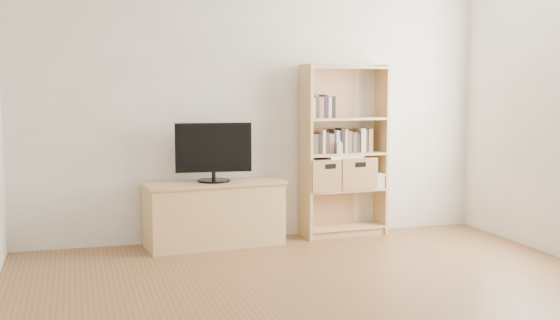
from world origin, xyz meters
name	(u,v)px	position (x,y,z in m)	size (l,w,h in m)	color
floor	(359,320)	(0.00, 0.00, 0.00)	(4.50, 5.00, 0.01)	brown
back_wall	(257,101)	(0.00, 2.50, 1.30)	(4.50, 0.02, 2.60)	beige
tv_stand	(214,215)	(-0.47, 2.27, 0.28)	(1.22, 0.46, 0.56)	tan
bookshelf	(344,151)	(0.83, 2.35, 0.82)	(0.82, 0.29, 1.64)	tan
television	(213,152)	(-0.47, 2.27, 0.85)	(0.68, 0.05, 0.54)	black
books_row_mid	(343,140)	(0.82, 2.37, 0.92)	(0.89, 0.17, 0.24)	brown
books_row_upper	(326,108)	(0.64, 2.36, 1.23)	(0.35, 0.13, 0.18)	brown
baby_monitor	(340,149)	(0.74, 2.26, 0.85)	(0.05, 0.03, 0.10)	white
basket_left	(323,174)	(0.61, 2.33, 0.61)	(0.36, 0.30, 0.30)	#A3774A
basket_right	(353,172)	(0.93, 2.36, 0.61)	(0.37, 0.30, 0.30)	#A3774A
laptop	(341,156)	(0.79, 2.35, 0.77)	(0.36, 0.25, 0.03)	white
magazine_stack	(370,181)	(1.11, 2.37, 0.52)	(0.19, 0.27, 0.13)	#BCB7AE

